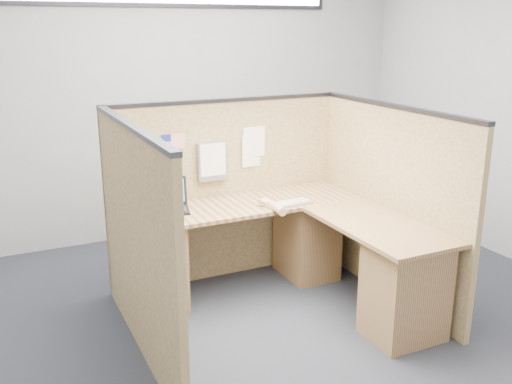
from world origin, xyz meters
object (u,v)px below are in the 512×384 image
laptop (165,202)px  keyboard (289,204)px  mouse (265,203)px  l_desk (286,256)px

laptop → keyboard: size_ratio=0.93×
laptop → keyboard: 0.96m
keyboard → mouse: mouse is taller
l_desk → laptop: laptop is taller
l_desk → mouse: 0.44m
keyboard → mouse: 0.19m
laptop → keyboard: bearing=-5.5°
l_desk → keyboard: keyboard is taller
mouse → laptop: bearing=161.1°
l_desk → mouse: (-0.06, 0.25, 0.36)m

